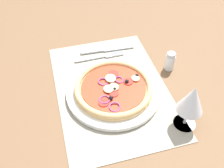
# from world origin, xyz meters

# --- Properties ---
(ground_plane) EXTENTS (1.90, 1.40, 0.02)m
(ground_plane) POSITION_xyz_m (0.00, 0.00, -0.01)
(ground_plane) COLOR brown
(placemat) EXTENTS (0.51, 0.35, 0.00)m
(placemat) POSITION_xyz_m (0.00, 0.00, 0.00)
(placemat) COLOR gray
(placemat) RESTS_ON ground_plane
(plate) EXTENTS (0.29, 0.29, 0.01)m
(plate) POSITION_xyz_m (0.02, 0.00, 0.01)
(plate) COLOR silver
(plate) RESTS_ON placemat
(pizza) EXTENTS (0.25, 0.25, 0.03)m
(pizza) POSITION_xyz_m (0.02, 0.00, 0.03)
(pizza) COLOR tan
(pizza) RESTS_ON plate
(fork) EXTENTS (0.02, 0.18, 0.00)m
(fork) POSITION_xyz_m (-0.16, 0.01, 0.01)
(fork) COLOR #B2B5BA
(fork) RESTS_ON placemat
(knife) EXTENTS (0.03, 0.20, 0.01)m
(knife) POSITION_xyz_m (-0.19, 0.04, 0.01)
(knife) COLOR #B2B5BA
(knife) RESTS_ON placemat
(wine_glass) EXTENTS (0.07, 0.07, 0.15)m
(wine_glass) POSITION_xyz_m (0.19, 0.17, 0.10)
(wine_glass) COLOR silver
(wine_glass) RESTS_ON ground_plane
(pepper_shaker) EXTENTS (0.03, 0.03, 0.07)m
(pepper_shaker) POSITION_xyz_m (-0.04, 0.22, 0.03)
(pepper_shaker) COLOR silver
(pepper_shaker) RESTS_ON ground_plane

